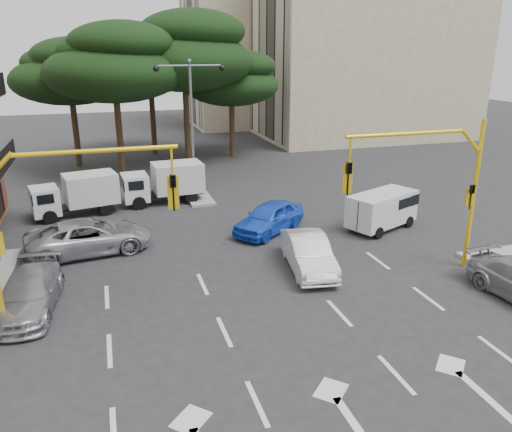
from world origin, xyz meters
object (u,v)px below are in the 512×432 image
Objects in this scene: signal_mast_right at (437,177)px; car_silver_wagon at (28,293)px; car_blue_compact at (269,217)px; box_truck_b at (164,183)px; car_silver_cross_a at (89,237)px; signal_mast_left at (51,210)px; van_white at (382,211)px; car_white_hatch at (308,253)px; street_lamp_center at (191,103)px; box_truck_a at (76,195)px.

signal_mast_right reaches higher than car_silver_wagon.
signal_mast_right is at bearing 0.99° from car_silver_wagon.
box_truck_b is (-4.25, 6.39, 0.41)m from car_blue_compact.
car_silver_cross_a is 1.15× the size of box_truck_b.
van_white is at bearing 19.07° from signal_mast_left.
car_silver_cross_a is (-8.41, 4.43, 0.03)m from car_white_hatch.
car_blue_compact is (2.23, -7.82, -4.70)m from street_lamp_center.
box_truck_a is at bearing 89.12° from car_silver_wagon.
signal_mast_left is (-13.61, 0.00, 0.00)m from signal_mast_right.
signal_mast_left reaches higher than car_silver_wagon.
car_silver_cross_a is 13.77m from van_white.
signal_mast_right is 1.14× the size of car_silver_cross_a.
box_truck_a is (-8.99, 5.44, 0.36)m from car_blue_compact.
box_truck_a is at bearing 89.77° from signal_mast_left.
van_white is at bearing 19.31° from car_silver_wagon.
street_lamp_center is 1.69× the size of box_truck_b.
car_silver_wagon is 1.20× the size of van_white.
signal_mast_right is 1.41× the size of car_white_hatch.
street_lamp_center is 1.47× the size of car_silver_cross_a.
car_silver_wagon is (-10.23, -4.90, -0.08)m from car_blue_compact.
van_white is (7.66, -9.01, -4.50)m from street_lamp_center.
signal_mast_right is 18.08m from box_truck_a.
signal_mast_left reaches higher than van_white.
car_white_hatch reaches higher than car_silver_wagon.
signal_mast_left is at bearing 180.00° from signal_mast_right.
car_white_hatch is (-4.46, 1.60, -3.18)m from signal_mast_right.
car_blue_compact is 11.35m from car_silver_wagon.
box_truck_b is (-4.37, 10.98, 0.43)m from car_white_hatch.
signal_mast_right is 5.88m from van_white.
street_lamp_center is at bearing -82.69° from box_truck_a.
car_silver_cross_a is at bearing 144.45° from box_truck_b.
street_lamp_center is at bearing -44.84° from car_silver_cross_a.
signal_mast_left is 1.35× the size of car_silver_wagon.
signal_mast_left is 1.41× the size of car_white_hatch.
car_silver_wagon is 5.12m from car_silver_cross_a.
car_white_hatch is 13.55m from box_truck_a.
street_lamp_center reaches higher than car_white_hatch.
car_blue_compact is at bearing -133.27° from box_truck_a.
signal_mast_left is at bearing 167.68° from box_truck_a.
van_white is at bearing 80.26° from signal_mast_right.
car_white_hatch is 4.59m from car_blue_compact.
box_truck_a is (1.24, 10.34, 0.44)m from car_silver_wagon.
signal_mast_right is 1.30× the size of box_truck_b.
signal_mast_right is 5.71m from car_white_hatch.
car_silver_wagon is 12.78m from box_truck_b.
signal_mast_left is 13.73m from box_truck_b.
car_white_hatch is at bearing -79.30° from street_lamp_center.
car_silver_wagon is (-1.20, 1.29, -3.24)m from signal_mast_left.
car_white_hatch is at bearing -125.39° from car_silver_cross_a.
car_blue_compact is (-4.57, 6.19, -3.16)m from signal_mast_right.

